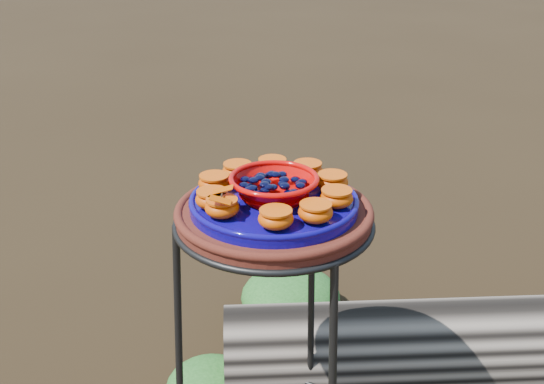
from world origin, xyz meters
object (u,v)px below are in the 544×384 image
at_px(terracotta_saucer, 274,216).
at_px(cobalt_plate, 274,204).
at_px(driftwood_log, 491,347).
at_px(red_bowl, 274,188).
at_px(plant_stand, 274,365).

bearing_deg(terracotta_saucer, cobalt_plate, 0.00).
bearing_deg(terracotta_saucer, driftwood_log, 55.82).
relative_size(terracotta_saucer, red_bowl, 2.33).
height_order(terracotta_saucer, driftwood_log, terracotta_saucer).
bearing_deg(terracotta_saucer, red_bowl, 0.00).
distance_m(plant_stand, red_bowl, 0.43).
height_order(plant_stand, cobalt_plate, cobalt_plate).
distance_m(red_bowl, driftwood_log, 0.95).
bearing_deg(red_bowl, terracotta_saucer, 0.00).
bearing_deg(driftwood_log, terracotta_saucer, -124.18).
height_order(red_bowl, driftwood_log, red_bowl).
xyz_separation_m(terracotta_saucer, driftwood_log, (0.39, 0.58, -0.58)).
relative_size(terracotta_saucer, driftwood_log, 0.26).
distance_m(terracotta_saucer, red_bowl, 0.06).
bearing_deg(red_bowl, cobalt_plate, 0.00).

